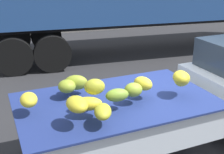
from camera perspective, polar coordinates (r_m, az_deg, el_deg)
The scene contains 3 objects.
ground at distance 5.64m, azimuth 10.37°, elevation -11.52°, with size 220.00×220.00×0.00m, color #28282B.
curb_strip at distance 14.38m, azimuth -8.30°, elevation 9.03°, with size 80.00×0.80×0.16m, color gray.
pickup_truck at distance 5.62m, azimuth 20.22°, elevation -2.46°, with size 5.32×2.15×1.70m.
Camera 1 is at (-2.40, -4.13, 2.99)m, focal length 47.81 mm.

